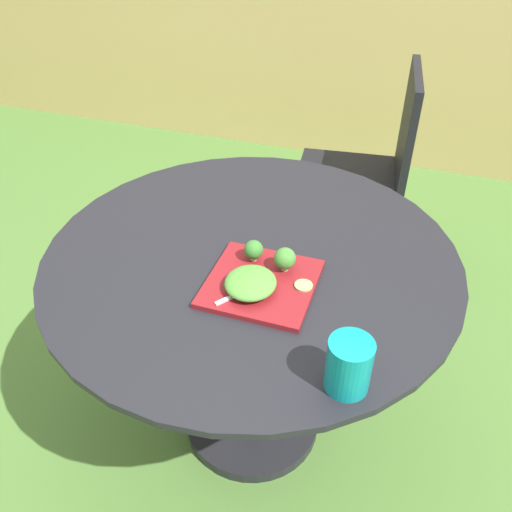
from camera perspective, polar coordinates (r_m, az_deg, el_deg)
The scene contains 11 objects.
ground_plane at distance 1.90m, azimuth -0.39°, elevation -17.31°, with size 12.00×12.00×0.00m, color #4C7533.
bamboo_fence at distance 3.21m, azimuth 12.60°, elevation 22.50°, with size 8.00×0.08×1.51m, color tan.
patio_table at distance 1.51m, azimuth -0.47°, elevation -6.10°, with size 1.07×1.07×0.72m.
patio_chair at distance 2.26m, azimuth 12.46°, elevation 9.81°, with size 0.49×0.49×0.90m.
salad_plate at distance 1.26m, azimuth 0.56°, elevation -2.94°, with size 0.25×0.25×0.01m, color maroon.
drinking_glass at distance 1.04m, azimuth 9.85°, elevation -11.64°, with size 0.09×0.09×0.12m.
fork at distance 1.24m, azimuth -0.68°, elevation -3.49°, with size 0.10×0.13×0.00m.
lettuce_mound at distance 1.23m, azimuth -0.60°, elevation -2.88°, with size 0.12×0.13×0.04m, color #519338.
broccoli_floret_0 at distance 1.28m, azimuth 3.10°, elevation -0.27°, with size 0.05×0.05×0.06m.
broccoli_floret_1 at distance 1.31m, azimuth -0.26°, elevation 0.66°, with size 0.05×0.05×0.05m.
cucumber_slice_0 at distance 1.25m, azimuth 5.10°, elevation -3.16°, with size 0.04×0.04×0.01m, color #8EB766.
Camera 1 is at (0.36, -1.02, 1.55)m, focal length 37.44 mm.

